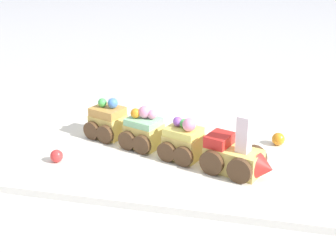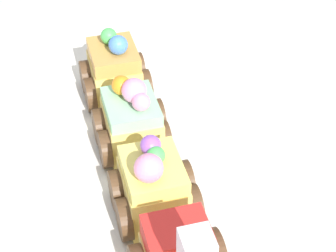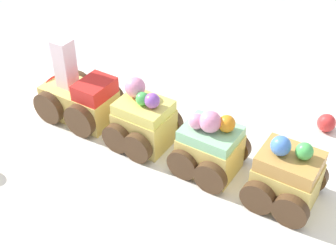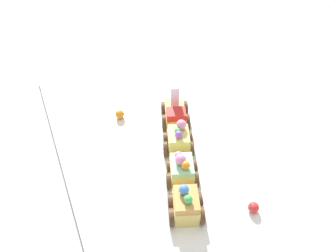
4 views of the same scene
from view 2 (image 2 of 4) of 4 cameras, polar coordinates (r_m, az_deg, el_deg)
name	(u,v)px [view 2 (image 2 of 4)]	position (r m, az deg, el deg)	size (l,w,h in m)	color
ground_plane	(198,196)	(0.49, 3.08, -7.15)	(10.00, 10.00, 0.00)	#B2B2B7
display_board	(198,192)	(0.48, 3.11, -6.67)	(0.79, 0.40, 0.01)	white
cake_car_lemon	(154,189)	(0.44, -1.44, -6.39)	(0.08, 0.08, 0.07)	#EACC66
cake_car_mint	(132,123)	(0.50, -3.67, 0.30)	(0.08, 0.08, 0.07)	#EACC66
cake_car_caramel	(115,73)	(0.56, -5.43, 5.40)	(0.08, 0.08, 0.07)	#EACC66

